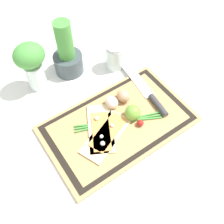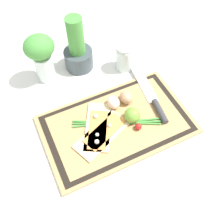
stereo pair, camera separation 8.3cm
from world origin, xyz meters
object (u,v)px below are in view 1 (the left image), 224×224
herb_glass (31,63)px  egg_brown (123,96)px  egg_pink (112,102)px  sauce_jar (115,58)px  cherry_tomato_red (140,123)px  pizza_slice_near (106,135)px  pizza_slice_far (101,129)px  herb_pot (67,56)px  knife (151,96)px  lime (133,112)px

herb_glass → egg_brown: bearing=-48.9°
egg_pink → sauce_jar: sauce_jar is taller
herb_glass → cherry_tomato_red: bearing=-61.4°
pizza_slice_near → herb_glass: 0.37m
pizza_slice_far → herb_pot: herb_pot is taller
knife → egg_brown: 0.11m
egg_pink → cherry_tomato_red: size_ratio=2.32×
pizza_slice_far → herb_glass: bearing=104.7°
cherry_tomato_red → knife: bearing=33.7°
egg_brown → herb_pot: bearing=107.7°
knife → lime: size_ratio=5.35×
egg_pink → herb_glass: 0.32m
lime → cherry_tomato_red: lime is taller
egg_brown → herb_pot: size_ratio=0.23×
pizza_slice_near → sauce_jar: (0.22, 0.26, 0.03)m
cherry_tomato_red → sauce_jar: size_ratio=0.21×
pizza_slice_near → knife: size_ratio=0.73×
pizza_slice_near → herb_pot: (0.05, 0.35, 0.06)m
egg_brown → sauce_jar: (0.08, 0.17, 0.01)m
knife → sauce_jar: 0.23m
pizza_slice_near → knife: pizza_slice_near is taller
knife → sauce_jar: size_ratio=2.72×
herb_pot → sauce_jar: bearing=-27.7°
egg_pink → herb_pot: (-0.03, 0.26, 0.04)m
pizza_slice_near → herb_pot: herb_pot is taller
lime → cherry_tomato_red: bearing=-87.3°
egg_brown → sauce_jar: sauce_jar is taller
pizza_slice_far → herb_pot: 0.33m
egg_brown → lime: 0.08m
egg_brown → herb_pot: 0.27m
pizza_slice_far → egg_pink: 0.11m
herb_pot → sauce_jar: size_ratio=2.12×
lime → herb_glass: size_ratio=0.27×
egg_brown → cherry_tomato_red: egg_brown is taller
herb_pot → herb_glass: herb_pot is taller
egg_pink → herb_pot: herb_pot is taller
pizza_slice_near → egg_pink: egg_pink is taller
lime → herb_glass: herb_glass is taller
egg_pink → lime: (0.03, -0.08, 0.01)m
cherry_tomato_red → herb_glass: herb_glass is taller
herb_pot → pizza_slice_far: bearing=-100.2°
knife → lime: bearing=-164.7°
cherry_tomato_red → egg_brown: bearing=82.3°
pizza_slice_far → cherry_tomato_red: (0.12, -0.06, 0.01)m
egg_pink → pizza_slice_near: bearing=-132.7°
cherry_tomato_red → pizza_slice_far: bearing=153.2°
lime → herb_glass: 0.40m
egg_brown → cherry_tomato_red: bearing=-97.7°
egg_pink → herb_glass: bearing=123.9°
lime → sauce_jar: sauce_jar is taller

